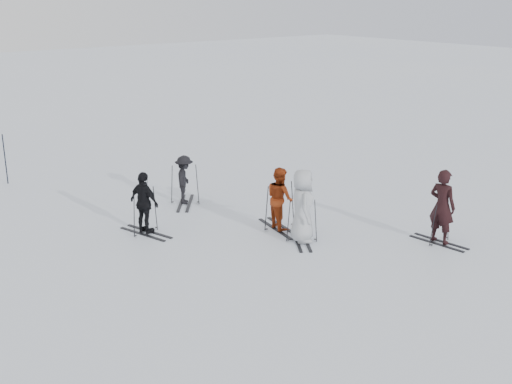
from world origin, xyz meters
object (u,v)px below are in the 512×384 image
skier_uphill_left (144,204)px  piste_marker (5,159)px  skier_near_dark (442,207)px  skier_red (280,199)px  skier_uphill_far (185,180)px  skier_grey (302,207)px

skier_uphill_left → piste_marker: 7.34m
skier_near_dark → skier_uphill_left: size_ratio=1.16×
skier_uphill_left → piste_marker: size_ratio=0.99×
skier_red → piste_marker: size_ratio=1.00×
skier_uphill_far → piste_marker: bearing=71.1°
skier_grey → piste_marker: (-4.43, 10.27, -0.11)m
skier_near_dark → skier_red: bearing=31.6°
skier_grey → piste_marker: bearing=56.9°
skier_grey → skier_near_dark: bearing=-96.2°
skier_uphill_left → skier_near_dark: bearing=-148.2°
skier_red → skier_uphill_left: size_ratio=1.02×
skier_uphill_far → skier_near_dark: bearing=-114.8°
skier_uphill_left → skier_uphill_far: bearing=-70.5°
skier_near_dark → piste_marker: 14.52m
skier_grey → skier_uphill_left: 4.29m
skier_grey → skier_red: bearing=25.3°
skier_uphill_left → skier_red: bearing=-137.3°
skier_near_dark → skier_grey: bearing=44.3°
skier_uphill_far → piste_marker: piste_marker is taller
skier_red → skier_uphill_far: 3.63m
skier_red → skier_grey: (-0.16, -1.11, 0.11)m
skier_near_dark → skier_uphill_far: skier_near_dark is taller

